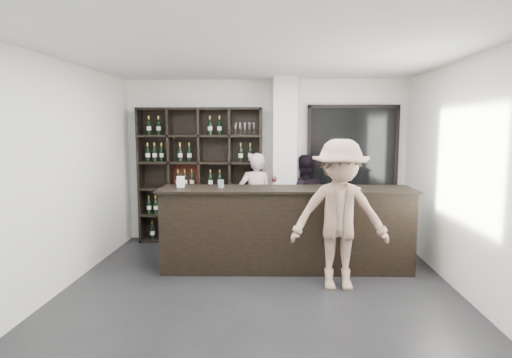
# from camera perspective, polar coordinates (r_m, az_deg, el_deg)

# --- Properties ---
(floor) EXTENTS (5.00, 5.50, 0.01)m
(floor) POSITION_cam_1_polar(r_m,az_deg,el_deg) (5.38, 0.36, -15.65)
(floor) COLOR black
(floor) RESTS_ON ground
(wine_shelf) EXTENTS (2.20, 0.35, 2.40)m
(wine_shelf) POSITION_cam_1_polar(r_m,az_deg,el_deg) (7.69, -7.41, 0.45)
(wine_shelf) COLOR black
(wine_shelf) RESTS_ON floor
(structural_column) EXTENTS (0.40, 0.40, 2.90)m
(structural_column) POSITION_cam_1_polar(r_m,az_deg,el_deg) (7.46, 3.86, 2.22)
(structural_column) COLOR silver
(structural_column) RESTS_ON floor
(glass_panel) EXTENTS (1.60, 0.08, 2.10)m
(glass_panel) POSITION_cam_1_polar(r_m,az_deg,el_deg) (7.79, 12.68, 1.90)
(glass_panel) COLOR black
(glass_panel) RESTS_ON floor
(tasting_counter) EXTENTS (3.62, 0.74, 1.20)m
(tasting_counter) POSITION_cam_1_polar(r_m,az_deg,el_deg) (6.23, 4.03, -6.63)
(tasting_counter) COLOR black
(tasting_counter) RESTS_ON floor
(taster_pink) EXTENTS (0.66, 0.50, 1.62)m
(taster_pink) POSITION_cam_1_polar(r_m,az_deg,el_deg) (7.47, -0.01, -2.70)
(taster_pink) COLOR #C9A2AE
(taster_pink) RESTS_ON floor
(taster_black) EXTENTS (0.85, 0.70, 1.59)m
(taster_black) POSITION_cam_1_polar(r_m,az_deg,el_deg) (7.48, 6.37, -2.85)
(taster_black) COLOR black
(taster_black) RESTS_ON floor
(customer) EXTENTS (1.25, 0.74, 1.91)m
(customer) POSITION_cam_1_polar(r_m,az_deg,el_deg) (5.53, 11.10, -4.71)
(customer) COLOR #8F6F5B
(customer) RESTS_ON floor
(wine_glass) EXTENTS (0.09, 0.09, 0.20)m
(wine_glass) POSITION_cam_1_polar(r_m,az_deg,el_deg) (6.11, 2.43, -0.27)
(wine_glass) COLOR white
(wine_glass) RESTS_ON tasting_counter
(spit_cup) EXTENTS (0.09, 0.09, 0.11)m
(spit_cup) POSITION_cam_1_polar(r_m,az_deg,el_deg) (6.15, -4.71, -0.64)
(spit_cup) COLOR silver
(spit_cup) RESTS_ON tasting_counter
(napkin_stack) EXTENTS (0.13, 0.13, 0.02)m
(napkin_stack) POSITION_cam_1_polar(r_m,az_deg,el_deg) (6.20, 13.17, -1.18)
(napkin_stack) COLOR white
(napkin_stack) RESTS_ON tasting_counter
(card_stand) EXTENTS (0.11, 0.07, 0.16)m
(card_stand) POSITION_cam_1_polar(r_m,az_deg,el_deg) (6.25, -10.01, -0.38)
(card_stand) COLOR white
(card_stand) RESTS_ON tasting_counter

